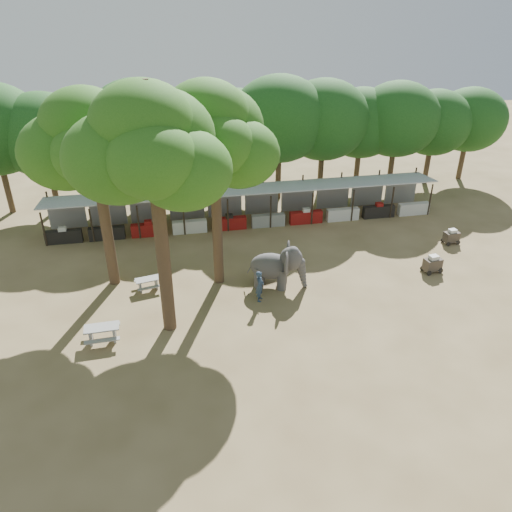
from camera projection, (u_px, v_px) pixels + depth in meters
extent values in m
plane|color=brown|center=(295.00, 337.00, 24.53)|extent=(100.00, 100.00, 0.00)
cube|color=#A0A2A8|center=(246.00, 189.00, 35.42)|extent=(28.00, 2.99, 0.39)
cylinder|color=#2D2319|center=(61.00, 228.00, 32.79)|extent=(0.12, 0.12, 2.40)
cylinder|color=#2D2319|center=(66.00, 209.00, 35.02)|extent=(0.12, 0.12, 2.80)
cube|color=black|center=(64.00, 237.00, 33.36)|extent=(2.38, 0.50, 0.90)
cube|color=gray|center=(67.00, 215.00, 35.17)|extent=(2.52, 0.12, 2.00)
cylinder|color=#2D2319|center=(105.00, 225.00, 33.25)|extent=(0.12, 0.12, 2.40)
cylinder|color=#2D2319|center=(107.00, 206.00, 35.49)|extent=(0.12, 0.12, 2.80)
cube|color=black|center=(107.00, 233.00, 33.82)|extent=(2.38, 0.50, 0.90)
cube|color=gray|center=(108.00, 212.00, 35.63)|extent=(2.52, 0.12, 2.00)
cylinder|color=#2D2319|center=(148.00, 221.00, 33.71)|extent=(0.12, 0.12, 2.40)
cylinder|color=#2D2319|center=(147.00, 204.00, 35.95)|extent=(0.12, 0.12, 2.80)
cube|color=maroon|center=(149.00, 230.00, 34.29)|extent=(2.38, 0.50, 0.90)
cube|color=gray|center=(148.00, 209.00, 36.10)|extent=(2.52, 0.12, 2.00)
cylinder|color=#2D2319|center=(189.00, 218.00, 34.18)|extent=(0.12, 0.12, 2.40)
cylinder|color=#2D2319|center=(186.00, 201.00, 36.41)|extent=(0.12, 0.12, 2.80)
cube|color=silver|center=(190.00, 227.00, 34.75)|extent=(2.38, 0.50, 0.90)
cube|color=gray|center=(187.00, 206.00, 36.56)|extent=(2.52, 0.12, 2.00)
cylinder|color=#2D2319|center=(230.00, 215.00, 34.64)|extent=(0.12, 0.12, 2.40)
cylinder|color=#2D2319|center=(224.00, 198.00, 36.88)|extent=(0.12, 0.12, 2.80)
cube|color=maroon|center=(229.00, 223.00, 35.21)|extent=(2.38, 0.50, 0.90)
cube|color=gray|center=(225.00, 203.00, 37.02)|extent=(2.52, 0.12, 2.00)
cylinder|color=#2D2319|center=(269.00, 212.00, 35.10)|extent=(0.12, 0.12, 2.40)
cylinder|color=#2D2319|center=(261.00, 195.00, 37.34)|extent=(0.12, 0.12, 2.80)
cube|color=gray|center=(268.00, 220.00, 35.68)|extent=(2.38, 0.50, 0.90)
cube|color=gray|center=(262.00, 201.00, 37.49)|extent=(2.52, 0.12, 2.00)
cylinder|color=#2D2319|center=(307.00, 209.00, 35.57)|extent=(0.12, 0.12, 2.40)
cylinder|color=#2D2319|center=(298.00, 193.00, 37.80)|extent=(0.12, 0.12, 2.80)
cube|color=maroon|center=(306.00, 217.00, 36.14)|extent=(2.38, 0.50, 0.90)
cube|color=gray|center=(298.00, 198.00, 37.95)|extent=(2.52, 0.12, 2.00)
cylinder|color=#2D2319|center=(345.00, 206.00, 36.03)|extent=(0.12, 0.12, 2.40)
cylinder|color=#2D2319|center=(333.00, 190.00, 38.26)|extent=(0.12, 0.12, 2.80)
cube|color=silver|center=(343.00, 214.00, 36.60)|extent=(2.38, 0.50, 0.90)
cube|color=gray|center=(333.00, 196.00, 38.41)|extent=(2.52, 0.12, 2.00)
cylinder|color=#2D2319|center=(381.00, 203.00, 36.49)|extent=(0.12, 0.12, 2.40)
cylinder|color=#2D2319|center=(367.00, 188.00, 38.73)|extent=(0.12, 0.12, 2.80)
cube|color=black|center=(378.00, 212.00, 37.07)|extent=(2.38, 0.50, 0.90)
cube|color=gray|center=(367.00, 193.00, 38.88)|extent=(2.52, 0.12, 2.00)
cylinder|color=#2D2319|center=(417.00, 201.00, 36.96)|extent=(0.12, 0.12, 2.40)
cylinder|color=#2D2319|center=(401.00, 186.00, 39.19)|extent=(0.12, 0.12, 2.80)
cube|color=silver|center=(413.00, 209.00, 37.53)|extent=(2.38, 0.50, 0.90)
cube|color=gray|center=(400.00, 191.00, 39.34)|extent=(2.52, 0.12, 2.00)
cylinder|color=#332316|center=(104.00, 210.00, 26.88)|extent=(0.60, 0.60, 9.20)
cone|color=#332316|center=(90.00, 124.00, 24.69)|extent=(0.57, 0.57, 2.88)
ellipsoid|color=#1C4D11|center=(66.00, 151.00, 25.37)|extent=(4.80, 4.80, 3.94)
ellipsoid|color=#1C4D11|center=(119.00, 161.00, 25.22)|extent=(4.20, 4.20, 3.44)
ellipsoid|color=#1C4D11|center=(98.00, 134.00, 26.04)|extent=(5.20, 5.20, 4.26)
ellipsoid|color=#1C4D11|center=(91.00, 153.00, 24.08)|extent=(3.80, 3.80, 3.12)
ellipsoid|color=#1C4D11|center=(84.00, 123.00, 24.80)|extent=(4.40, 4.40, 3.61)
cylinder|color=#332316|center=(161.00, 235.00, 22.78)|extent=(0.64, 0.64, 10.40)
cone|color=#332316|center=(149.00, 120.00, 20.30)|extent=(0.61, 0.61, 3.25)
ellipsoid|color=#1C4D11|center=(120.00, 157.00, 21.07)|extent=(4.80, 4.80, 3.94)
ellipsoid|color=#1C4D11|center=(183.00, 170.00, 20.91)|extent=(4.20, 4.20, 3.44)
ellipsoid|color=#1C4D11|center=(156.00, 137.00, 21.74)|extent=(5.20, 5.20, 4.26)
ellipsoid|color=#1C4D11|center=(153.00, 160.00, 19.78)|extent=(3.80, 3.80, 3.12)
ellipsoid|color=#1C4D11|center=(142.00, 124.00, 20.50)|extent=(4.40, 4.40, 3.61)
cylinder|color=#332316|center=(216.00, 205.00, 26.92)|extent=(0.56, 0.56, 9.60)
cone|color=#332316|center=(212.00, 115.00, 24.63)|extent=(0.53, 0.53, 3.00)
ellipsoid|color=#1C4D11|center=(186.00, 144.00, 25.34)|extent=(4.80, 4.80, 3.94)
ellipsoid|color=#1C4D11|center=(239.00, 154.00, 25.19)|extent=(4.20, 4.20, 3.44)
ellipsoid|color=#1C4D11|center=(215.00, 127.00, 26.01)|extent=(5.20, 5.20, 4.26)
ellipsoid|color=#1C4D11|center=(217.00, 145.00, 24.05)|extent=(3.80, 3.80, 3.12)
ellipsoid|color=#1C4D11|center=(206.00, 115.00, 24.77)|extent=(4.40, 4.40, 3.61)
cylinder|color=#332316|center=(15.00, 189.00, 37.28)|extent=(0.44, 0.44, 3.74)
ellipsoid|color=#0F3810|center=(4.00, 140.00, 35.53)|extent=(6.46, 5.95, 5.61)
cylinder|color=#332316|center=(62.00, 186.00, 37.83)|extent=(0.44, 0.44, 3.74)
ellipsoid|color=#0F3810|center=(53.00, 138.00, 36.08)|extent=(6.46, 5.95, 5.61)
cylinder|color=#332316|center=(107.00, 183.00, 38.38)|extent=(0.44, 0.44, 3.74)
ellipsoid|color=#0F3810|center=(100.00, 136.00, 36.63)|extent=(6.46, 5.95, 5.61)
cylinder|color=#332316|center=(151.00, 180.00, 38.93)|extent=(0.44, 0.44, 3.74)
ellipsoid|color=#0F3810|center=(146.00, 134.00, 37.19)|extent=(6.46, 5.95, 5.61)
cylinder|color=#332316|center=(194.00, 177.00, 39.48)|extent=(0.44, 0.44, 3.74)
ellipsoid|color=#0F3810|center=(191.00, 131.00, 37.74)|extent=(6.46, 5.95, 5.61)
cylinder|color=#332316|center=(235.00, 175.00, 40.03)|extent=(0.44, 0.44, 3.74)
ellipsoid|color=#0F3810|center=(235.00, 129.00, 38.29)|extent=(6.46, 5.95, 5.61)
cylinder|color=#332316|center=(276.00, 172.00, 40.58)|extent=(0.44, 0.44, 3.74)
ellipsoid|color=#0F3810|center=(277.00, 127.00, 38.84)|extent=(6.46, 5.95, 5.61)
cylinder|color=#332316|center=(315.00, 170.00, 41.14)|extent=(0.44, 0.44, 3.74)
ellipsoid|color=#0F3810|center=(318.00, 125.00, 39.39)|extent=(6.46, 5.95, 5.61)
cylinder|color=#332316|center=(354.00, 167.00, 41.69)|extent=(0.44, 0.44, 3.74)
ellipsoid|color=#0F3810|center=(358.00, 123.00, 39.94)|extent=(6.46, 5.95, 5.61)
cylinder|color=#332316|center=(391.00, 165.00, 42.24)|extent=(0.44, 0.44, 3.74)
ellipsoid|color=#0F3810|center=(397.00, 121.00, 40.49)|extent=(6.46, 5.95, 5.61)
cylinder|color=#332316|center=(427.00, 163.00, 42.79)|extent=(0.44, 0.44, 3.74)
ellipsoid|color=#0F3810|center=(434.00, 120.00, 41.05)|extent=(6.46, 5.95, 5.61)
cylinder|color=#332316|center=(463.00, 160.00, 43.34)|extent=(0.44, 0.44, 3.74)
ellipsoid|color=#0F3810|center=(471.00, 118.00, 41.60)|extent=(6.46, 5.95, 5.61)
ellipsoid|color=#3A3838|center=(271.00, 266.00, 28.26)|extent=(2.68, 2.05, 1.53)
cylinder|color=#3A3838|center=(259.00, 278.00, 28.30)|extent=(0.69, 0.69, 1.29)
cylinder|color=#3A3838|center=(260.00, 271.00, 28.93)|extent=(0.69, 0.69, 1.29)
cylinder|color=#3A3838|center=(282.00, 279.00, 28.15)|extent=(0.69, 0.69, 1.29)
cylinder|color=#3A3838|center=(283.00, 273.00, 28.79)|extent=(0.69, 0.69, 1.29)
ellipsoid|color=#3A3838|center=(291.00, 259.00, 27.87)|extent=(1.57, 1.41, 1.42)
ellipsoid|color=#3A3838|center=(286.00, 264.00, 27.28)|extent=(0.57, 1.18, 1.46)
ellipsoid|color=#3A3838|center=(288.00, 252.00, 28.48)|extent=(0.57, 1.18, 1.46)
cone|color=#3A3838|center=(303.00, 275.00, 28.27)|extent=(0.73, 0.73, 1.61)
imported|color=#26384C|center=(260.00, 286.00, 27.02)|extent=(0.63, 0.76, 1.81)
cube|color=gray|center=(101.00, 327.00, 23.93)|extent=(1.68, 0.83, 0.07)
cube|color=gray|center=(91.00, 336.00, 24.02)|extent=(0.14, 0.66, 0.77)
cube|color=gray|center=(114.00, 333.00, 24.24)|extent=(0.14, 0.66, 0.77)
cube|color=gray|center=(102.00, 341.00, 23.57)|extent=(1.66, 0.34, 0.05)
cube|color=gray|center=(103.00, 326.00, 24.61)|extent=(1.66, 0.34, 0.05)
cube|color=gray|center=(147.00, 279.00, 28.14)|extent=(1.46, 0.89, 0.05)
cube|color=gray|center=(140.00, 286.00, 28.14)|extent=(0.20, 0.55, 0.63)
cube|color=gray|center=(156.00, 283.00, 28.45)|extent=(0.20, 0.55, 0.63)
cube|color=gray|center=(150.00, 288.00, 27.86)|extent=(1.38, 0.50, 0.05)
cube|color=gray|center=(146.00, 279.00, 28.67)|extent=(1.38, 0.50, 0.05)
cube|color=#342B22|center=(432.00, 264.00, 29.92)|extent=(1.11, 0.77, 0.72)
cylinder|color=black|center=(429.00, 273.00, 29.69)|extent=(0.31, 0.11, 0.31)
cylinder|color=black|center=(441.00, 271.00, 29.94)|extent=(0.31, 0.11, 0.31)
cylinder|color=black|center=(422.00, 268.00, 30.25)|extent=(0.31, 0.11, 0.31)
cylinder|color=black|center=(434.00, 266.00, 30.50)|extent=(0.31, 0.11, 0.31)
cube|color=silver|center=(434.00, 257.00, 29.70)|extent=(0.57, 0.49, 0.26)
cube|color=#342B22|center=(451.00, 237.00, 33.27)|extent=(1.01, 0.67, 0.67)
cylinder|color=black|center=(448.00, 244.00, 33.06)|extent=(0.29, 0.09, 0.29)
cylinder|color=black|center=(458.00, 243.00, 33.26)|extent=(0.29, 0.09, 0.29)
cylinder|color=black|center=(443.00, 240.00, 33.60)|extent=(0.29, 0.09, 0.29)
cylinder|color=black|center=(452.00, 239.00, 33.79)|extent=(0.29, 0.09, 0.29)
cube|color=silver|center=(453.00, 231.00, 33.06)|extent=(0.52, 0.43, 0.24)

